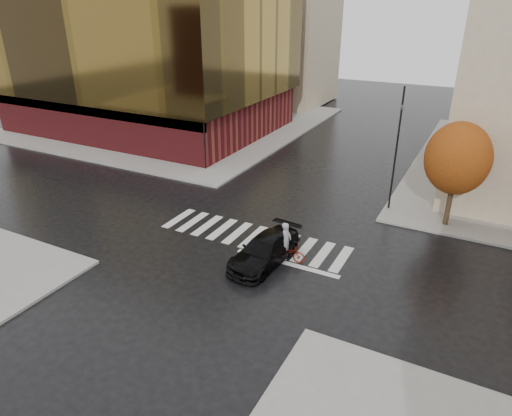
% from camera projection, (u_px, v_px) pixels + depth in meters
% --- Properties ---
extents(ground, '(120.00, 120.00, 0.00)m').
position_uv_depth(ground, '(249.00, 241.00, 26.99)').
color(ground, black).
rests_on(ground, ground).
extents(sidewalk_nw, '(30.00, 30.00, 0.15)m').
position_uv_depth(sidewalk_nw, '(176.00, 121.00, 52.71)').
color(sidewalk_nw, gray).
rests_on(sidewalk_nw, ground).
extents(crosswalk, '(12.00, 3.00, 0.01)m').
position_uv_depth(crosswalk, '(253.00, 237.00, 27.39)').
color(crosswalk, silver).
rests_on(crosswalk, ground).
extents(office_glass, '(27.00, 19.00, 16.00)m').
position_uv_depth(office_glass, '(145.00, 49.00, 47.27)').
color(office_glass, maroon).
rests_on(office_glass, sidewalk_nw).
extents(building_nw_far, '(14.00, 12.00, 20.00)m').
position_uv_depth(building_nw_far, '(276.00, 23.00, 59.24)').
color(building_nw_far, tan).
rests_on(building_nw_far, sidewalk_nw).
extents(tree_ne_a, '(3.80, 3.80, 6.50)m').
position_uv_depth(tree_ne_a, '(458.00, 159.00, 26.86)').
color(tree_ne_a, black).
rests_on(tree_ne_a, sidewalk_ne).
extents(sedan, '(2.62, 5.36, 1.50)m').
position_uv_depth(sedan, '(265.00, 251.00, 24.43)').
color(sedan, black).
rests_on(sedan, ground).
extents(cyclist, '(2.03, 0.86, 2.25)m').
position_uv_depth(cyclist, '(287.00, 248.00, 24.66)').
color(cyclist, maroon).
rests_on(cyclist, ground).
extents(traffic_light_nw, '(0.24, 0.22, 8.25)m').
position_uv_depth(traffic_light_nw, '(203.00, 111.00, 35.94)').
color(traffic_light_nw, black).
rests_on(traffic_light_nw, sidewalk_nw).
extents(traffic_light_ne, '(0.19, 0.22, 8.09)m').
position_uv_depth(traffic_light_ne, '(398.00, 140.00, 28.86)').
color(traffic_light_ne, black).
rests_on(traffic_light_ne, sidewalk_ne).
extents(fire_hydrant, '(0.29, 0.29, 0.81)m').
position_uv_depth(fire_hydrant, '(202.00, 158.00, 39.00)').
color(fire_hydrant, '#E2EB0D').
rests_on(fire_hydrant, sidewalk_nw).
extents(manhole, '(0.74, 0.74, 0.01)m').
position_uv_depth(manhole, '(256.00, 262.00, 24.75)').
color(manhole, '#422F17').
rests_on(manhole, ground).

